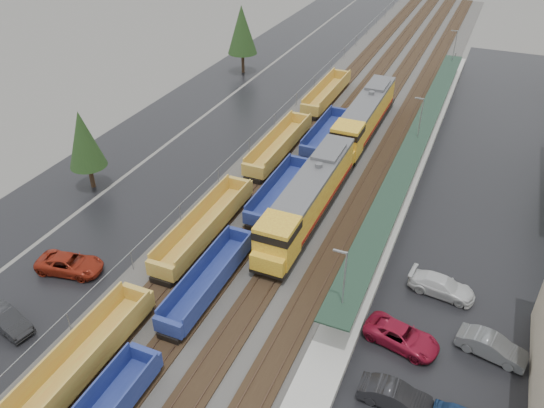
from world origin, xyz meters
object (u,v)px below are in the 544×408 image
(locomotive_lead, at_px, (308,199))
(parked_car_east_a, at_px, (395,396))
(parked_car_west_c, at_px, (70,264))
(well_string_yellow, at_px, (205,226))
(parked_car_west_b, at_px, (6,320))
(parked_car_east_b, at_px, (402,336))
(well_string_blue, at_px, (209,280))
(parked_car_east_e, at_px, (492,347))
(locomotive_trail, at_px, (364,118))
(parked_car_east_c, at_px, (442,286))

(locomotive_lead, bearing_deg, parked_car_east_a, -54.31)
(parked_car_west_c, bearing_deg, well_string_yellow, -53.53)
(well_string_yellow, height_order, parked_car_west_b, well_string_yellow)
(parked_car_west_b, height_order, parked_car_east_b, parked_car_west_b)
(locomotive_lead, height_order, parked_car_east_b, locomotive_lead)
(well_string_yellow, xyz_separation_m, parked_car_east_a, (20.72, -11.41, -0.40))
(well_string_blue, xyz_separation_m, parked_car_west_c, (-12.42, -2.72, -0.30))
(parked_car_east_a, distance_m, parked_car_east_e, 8.91)
(parked_car_west_c, height_order, parked_car_east_a, parked_car_west_c)
(well_string_yellow, relative_size, parked_car_west_b, 18.21)
(locomotive_trail, bearing_deg, parked_car_east_a, -71.81)
(well_string_yellow, bearing_deg, parked_car_east_e, -9.62)
(well_string_yellow, height_order, parked_car_east_a, well_string_yellow)
(locomotive_trail, relative_size, parked_car_west_c, 3.74)
(parked_car_west_b, bearing_deg, locomotive_lead, -24.40)
(parked_car_east_a, bearing_deg, parked_car_west_b, 100.03)
(well_string_blue, distance_m, parked_car_east_e, 22.38)
(locomotive_lead, relative_size, parked_car_east_c, 4.01)
(parked_car_west_b, relative_size, parked_car_east_e, 0.98)
(well_string_yellow, distance_m, parked_car_east_a, 23.66)
(parked_car_east_e, bearing_deg, locomotive_trail, 41.36)
(locomotive_trail, height_order, well_string_yellow, locomotive_trail)
(locomotive_lead, bearing_deg, locomotive_trail, 90.00)
(parked_car_east_b, bearing_deg, parked_car_west_c, 109.32)
(parked_car_west_b, bearing_deg, parked_car_east_b, -58.51)
(parked_car_east_e, bearing_deg, parked_car_east_b, 115.40)
(well_string_blue, bearing_deg, parked_car_west_b, -141.09)
(well_string_yellow, distance_m, parked_car_east_e, 26.66)
(parked_car_east_c, bearing_deg, well_string_yellow, 98.41)
(parked_car_east_e, bearing_deg, parked_car_west_b, 120.54)
(parked_car_east_c, bearing_deg, locomotive_trail, 34.09)
(locomotive_lead, distance_m, parked_car_east_b, 17.31)
(parked_car_west_c, bearing_deg, locomotive_trail, -35.32)
(locomotive_lead, distance_m, well_string_blue, 13.49)
(well_string_blue, bearing_deg, parked_car_east_e, 5.23)
(parked_car_east_c, distance_m, parked_car_east_e, 6.81)
(locomotive_lead, relative_size, well_string_yellow, 0.25)
(parked_car_west_b, relative_size, parked_car_east_b, 0.87)
(parked_car_west_b, relative_size, parked_car_west_c, 0.84)
(well_string_yellow, xyz_separation_m, parked_car_west_c, (-8.42, -9.22, -0.40))
(parked_car_west_b, height_order, parked_car_east_c, parked_car_west_b)
(parked_car_west_c, distance_m, parked_car_east_b, 28.63)
(parked_car_east_a, distance_m, parked_car_east_c, 12.27)
(locomotive_trail, distance_m, parked_car_east_c, 30.00)
(parked_car_east_a, height_order, parked_car_east_e, parked_car_east_e)
(well_string_blue, height_order, parked_car_east_b, well_string_blue)
(locomotive_lead, relative_size, parked_car_east_a, 4.46)
(locomotive_lead, bearing_deg, parked_car_east_b, -45.66)
(well_string_yellow, xyz_separation_m, parked_car_east_b, (20.03, -6.01, -0.43))
(parked_car_east_a, bearing_deg, parked_car_west_c, 85.88)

